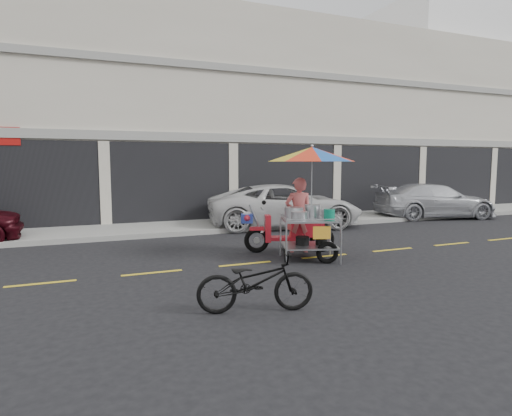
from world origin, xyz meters
name	(u,v)px	position (x,y,z in m)	size (l,w,h in m)	color
ground	(324,256)	(0.00, 0.00, 0.00)	(90.00, 90.00, 0.00)	black
sidewalk	(243,223)	(0.00, 5.50, 0.07)	(45.00, 3.00, 0.15)	gray
shophouse_block	(260,120)	(2.82, 10.59, 4.24)	(36.00, 8.11, 10.40)	beige
centerline	(324,256)	(0.00, 0.00, 0.00)	(42.00, 0.10, 0.01)	gold
white_pickup	(285,206)	(1.21, 4.58, 0.73)	(2.42, 5.25, 1.46)	silver
silver_pickup	(434,201)	(7.74, 4.39, 0.68)	(1.92, 4.72, 1.37)	silver
near_bicycle	(255,282)	(-2.93, -2.86, 0.45)	(0.60, 1.73, 0.91)	black
food_vendor_rig	(306,187)	(-0.43, 0.19, 1.64)	(2.57, 2.61, 2.62)	black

